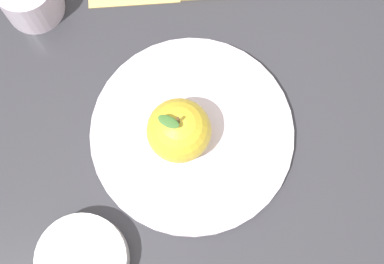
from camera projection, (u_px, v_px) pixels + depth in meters
ground_plane at (191, 111)px, 0.68m from camera, size 2.40×2.40×0.00m
dinner_plate at (192, 134)px, 0.67m from camera, size 0.24×0.24×0.02m
apple at (179, 131)px, 0.62m from camera, size 0.07×0.07×0.09m
side_bowl at (82, 260)px, 0.62m from camera, size 0.10×0.10×0.03m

